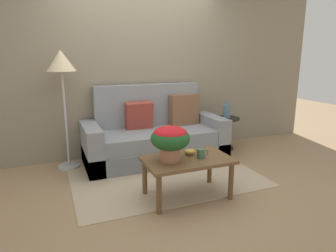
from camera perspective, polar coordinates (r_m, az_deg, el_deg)
The scene contains 11 objects.
ground_plane at distance 3.86m, azimuth -0.17°, elevation -9.94°, with size 14.00×14.00×0.00m, color #997A56.
wall_back at distance 4.69m, azimuth -5.80°, elevation 11.20°, with size 6.40×0.12×2.71m, color gray.
area_rug at distance 4.03m, azimuth -1.20°, elevation -8.86°, with size 2.33×1.85×0.01m, color tan.
couch at distance 4.45m, azimuth -2.53°, elevation -2.21°, with size 2.05×0.86×1.10m.
coffee_table at distance 3.27m, azimuth 3.70°, elevation -7.23°, with size 0.94×0.57×0.45m.
side_table at distance 5.01m, azimuth 11.02°, elevation -0.24°, with size 0.42×0.42×0.53m.
floor_lamp at distance 4.18m, azimuth -19.61°, elevation 10.13°, with size 0.37×0.37×1.60m.
potted_plant at distance 3.10m, azimuth 0.43°, elevation -2.46°, with size 0.41×0.41×0.37m.
coffee_mug at distance 3.26m, azimuth 6.35°, elevation -5.19°, with size 0.13×0.09×0.10m.
snack_bowl at distance 3.35m, azimuth 4.19°, elevation -4.87°, with size 0.12×0.12×0.06m.
table_vase at distance 4.95m, azimuth 11.11°, elevation 2.87°, with size 0.12×0.12×0.28m.
Camera 1 is at (-1.32, -3.29, 1.54)m, focal length 32.00 mm.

